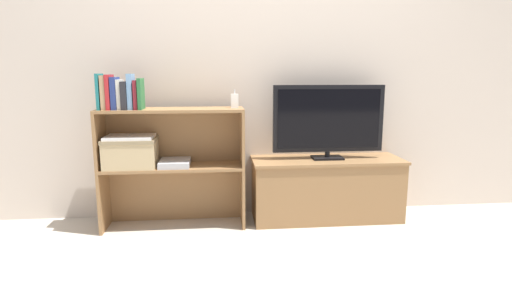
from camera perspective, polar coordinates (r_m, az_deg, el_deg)
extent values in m
plane|color=#BCB2A3|center=(2.83, 0.29, -12.16)|extent=(16.00, 16.00, 0.00)
cube|color=beige|center=(3.02, -0.50, 12.52)|extent=(10.00, 0.05, 2.40)
cube|color=olive|center=(3.02, 9.99, -6.48)|extent=(1.08, 0.36, 0.44)
cube|color=olive|center=(2.97, 10.12, -2.27)|extent=(1.10, 0.38, 0.02)
cube|color=black|center=(2.96, 10.13, -1.93)|extent=(0.22, 0.14, 0.02)
cylinder|color=black|center=(2.96, 10.15, -1.41)|extent=(0.04, 0.04, 0.04)
cube|color=black|center=(2.92, 10.31, 3.59)|extent=(0.81, 0.03, 0.48)
cube|color=black|center=(2.90, 10.41, 3.55)|extent=(0.74, 0.00, 0.42)
cube|color=olive|center=(2.98, -20.86, -7.21)|extent=(0.02, 0.28, 0.44)
cube|color=olive|center=(2.88, -1.94, -7.13)|extent=(0.02, 0.28, 0.44)
cube|color=olive|center=(3.02, -11.31, -6.53)|extent=(0.94, 0.02, 0.44)
cube|color=olive|center=(2.84, -11.71, -3.23)|extent=(0.94, 0.28, 0.02)
cube|color=olive|center=(2.89, -21.37, 0.73)|extent=(0.02, 0.28, 0.40)
cube|color=olive|center=(2.79, -1.99, 1.11)|extent=(0.02, 0.28, 0.40)
cube|color=olive|center=(2.93, -11.60, 1.33)|extent=(0.94, 0.02, 0.40)
cube|color=olive|center=(2.77, -12.00, 4.78)|extent=(0.94, 0.28, 0.02)
cube|color=#1E7075|center=(2.81, -21.40, 6.97)|extent=(0.02, 0.14, 0.23)
cube|color=tan|center=(2.81, -20.76, 6.88)|extent=(0.03, 0.14, 0.22)
cube|color=#B22328|center=(2.80, -20.16, 6.97)|extent=(0.03, 0.15, 0.23)
cube|color=navy|center=(2.79, -19.46, 6.84)|extent=(0.03, 0.15, 0.21)
cube|color=silver|center=(2.78, -18.82, 6.70)|extent=(0.02, 0.13, 0.20)
cube|color=#232328|center=(2.78, -18.15, 6.60)|extent=(0.04, 0.15, 0.18)
cube|color=#709ECC|center=(2.77, -17.42, 7.15)|extent=(0.03, 0.13, 0.23)
cube|color=maroon|center=(2.76, -16.68, 6.74)|extent=(0.02, 0.14, 0.19)
cube|color=#286638|center=(2.76, -16.11, 6.90)|extent=(0.02, 0.16, 0.20)
cube|color=white|center=(2.76, -3.07, 6.16)|extent=(0.05, 0.03, 0.10)
cylinder|color=silver|center=(2.75, -3.08, 7.47)|extent=(0.01, 0.01, 0.03)
cube|color=tan|center=(2.84, -17.45, -1.20)|extent=(0.34, 0.24, 0.20)
cube|color=#917E5B|center=(2.83, -17.54, 0.53)|extent=(0.35, 0.25, 0.02)
cube|color=white|center=(2.83, -17.57, 0.97)|extent=(0.32, 0.23, 0.02)
cylinder|color=#99999E|center=(2.82, -17.58, 1.21)|extent=(0.02, 0.02, 0.00)
cube|color=#B2B2B7|center=(2.82, -11.50, -2.66)|extent=(0.21, 0.24, 0.04)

